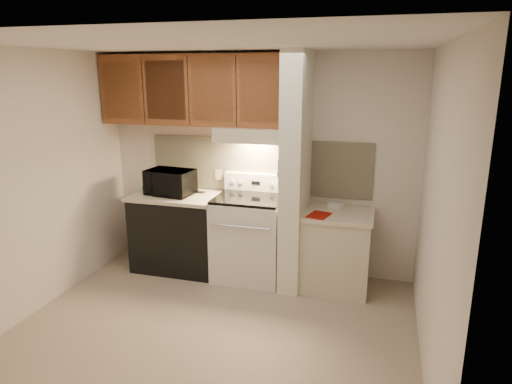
% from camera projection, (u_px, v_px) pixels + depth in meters
% --- Properties ---
extents(floor, '(3.60, 3.60, 0.00)m').
position_uv_depth(floor, '(214.00, 329.00, 4.19)').
color(floor, tan).
rests_on(floor, ground).
extents(ceiling, '(3.60, 3.60, 0.00)m').
position_uv_depth(ceiling, '(206.00, 43.00, 3.55)').
color(ceiling, white).
rests_on(ceiling, wall_back).
extents(wall_back, '(3.60, 2.50, 0.02)m').
position_uv_depth(wall_back, '(258.00, 164.00, 5.26)').
color(wall_back, beige).
rests_on(wall_back, floor).
extents(wall_left, '(0.02, 3.00, 2.50)m').
position_uv_depth(wall_left, '(34.00, 184.00, 4.34)').
color(wall_left, beige).
rests_on(wall_left, floor).
extents(wall_right, '(0.02, 3.00, 2.50)m').
position_uv_depth(wall_right, '(437.00, 215.00, 3.39)').
color(wall_right, beige).
rests_on(wall_right, floor).
extents(backsplash, '(2.60, 0.02, 0.63)m').
position_uv_depth(backsplash, '(258.00, 166.00, 5.25)').
color(backsplash, beige).
rests_on(backsplash, wall_back).
extents(range_body, '(0.76, 0.65, 0.92)m').
position_uv_depth(range_body, '(250.00, 239.00, 5.14)').
color(range_body, silver).
rests_on(range_body, floor).
extents(oven_window, '(0.50, 0.01, 0.30)m').
position_uv_depth(oven_window, '(241.00, 245.00, 4.84)').
color(oven_window, black).
rests_on(oven_window, range_body).
extents(oven_handle, '(0.65, 0.02, 0.02)m').
position_uv_depth(oven_handle, '(240.00, 227.00, 4.74)').
color(oven_handle, silver).
rests_on(oven_handle, range_body).
extents(cooktop, '(0.74, 0.64, 0.03)m').
position_uv_depth(cooktop, '(250.00, 198.00, 5.02)').
color(cooktop, black).
rests_on(cooktop, range_body).
extents(range_backguard, '(0.76, 0.08, 0.20)m').
position_uv_depth(range_backguard, '(257.00, 182.00, 5.26)').
color(range_backguard, silver).
rests_on(range_backguard, range_body).
extents(range_display, '(0.10, 0.01, 0.04)m').
position_uv_depth(range_display, '(256.00, 183.00, 5.22)').
color(range_display, black).
rests_on(range_display, range_backguard).
extents(range_knob_left_outer, '(0.05, 0.02, 0.05)m').
position_uv_depth(range_knob_left_outer, '(232.00, 181.00, 5.29)').
color(range_knob_left_outer, silver).
rests_on(range_knob_left_outer, range_backguard).
extents(range_knob_left_inner, '(0.05, 0.02, 0.05)m').
position_uv_depth(range_knob_left_inner, '(241.00, 182.00, 5.26)').
color(range_knob_left_inner, silver).
rests_on(range_knob_left_inner, range_backguard).
extents(range_knob_right_inner, '(0.05, 0.02, 0.05)m').
position_uv_depth(range_knob_right_inner, '(271.00, 184.00, 5.17)').
color(range_knob_right_inner, silver).
rests_on(range_knob_right_inner, range_backguard).
extents(range_knob_right_outer, '(0.05, 0.02, 0.05)m').
position_uv_depth(range_knob_right_outer, '(279.00, 185.00, 5.14)').
color(range_knob_right_outer, silver).
rests_on(range_knob_right_outer, range_backguard).
extents(dishwasher_front, '(1.00, 0.63, 0.87)m').
position_uv_depth(dishwasher_front, '(179.00, 233.00, 5.39)').
color(dishwasher_front, black).
rests_on(dishwasher_front, floor).
extents(left_countertop, '(1.04, 0.67, 0.04)m').
position_uv_depth(left_countertop, '(177.00, 196.00, 5.27)').
color(left_countertop, beige).
rests_on(left_countertop, dishwasher_front).
extents(spoon_rest, '(0.21, 0.10, 0.01)m').
position_uv_depth(spoon_rest, '(197.00, 192.00, 5.36)').
color(spoon_rest, black).
rests_on(spoon_rest, left_countertop).
extents(teal_jar, '(0.12, 0.12, 0.10)m').
position_uv_depth(teal_jar, '(147.00, 190.00, 5.25)').
color(teal_jar, '#1C6559').
rests_on(teal_jar, left_countertop).
extents(outlet, '(0.08, 0.01, 0.12)m').
position_uv_depth(outlet, '(219.00, 175.00, 5.40)').
color(outlet, beige).
rests_on(outlet, backsplash).
extents(microwave, '(0.56, 0.41, 0.29)m').
position_uv_depth(microwave, '(170.00, 182.00, 5.23)').
color(microwave, black).
rests_on(microwave, left_countertop).
extents(partition_pillar, '(0.22, 0.70, 2.50)m').
position_uv_depth(partition_pillar, '(296.00, 173.00, 4.80)').
color(partition_pillar, '#EEE9CF').
rests_on(partition_pillar, floor).
extents(pillar_trim, '(0.01, 0.70, 0.04)m').
position_uv_depth(pillar_trim, '(285.00, 168.00, 4.82)').
color(pillar_trim, brown).
rests_on(pillar_trim, partition_pillar).
extents(knife_strip, '(0.02, 0.42, 0.04)m').
position_uv_depth(knife_strip, '(283.00, 167.00, 4.77)').
color(knife_strip, black).
rests_on(knife_strip, partition_pillar).
extents(knife_blade_a, '(0.01, 0.03, 0.16)m').
position_uv_depth(knife_blade_a, '(279.00, 179.00, 4.65)').
color(knife_blade_a, silver).
rests_on(knife_blade_a, knife_strip).
extents(knife_handle_a, '(0.02, 0.02, 0.10)m').
position_uv_depth(knife_handle_a, '(279.00, 165.00, 4.60)').
color(knife_handle_a, black).
rests_on(knife_handle_a, knife_strip).
extents(knife_blade_b, '(0.01, 0.04, 0.18)m').
position_uv_depth(knife_blade_b, '(280.00, 179.00, 4.71)').
color(knife_blade_b, silver).
rests_on(knife_blade_b, knife_strip).
extents(knife_handle_b, '(0.02, 0.02, 0.10)m').
position_uv_depth(knife_handle_b, '(281.00, 163.00, 4.69)').
color(knife_handle_b, black).
rests_on(knife_handle_b, knife_strip).
extents(knife_blade_c, '(0.01, 0.04, 0.20)m').
position_uv_depth(knife_blade_c, '(282.00, 178.00, 4.79)').
color(knife_blade_c, silver).
rests_on(knife_blade_c, knife_strip).
extents(knife_handle_c, '(0.02, 0.02, 0.10)m').
position_uv_depth(knife_handle_c, '(283.00, 162.00, 4.77)').
color(knife_handle_c, black).
rests_on(knife_handle_c, knife_strip).
extents(knife_blade_d, '(0.01, 0.04, 0.16)m').
position_uv_depth(knife_blade_d, '(284.00, 175.00, 4.86)').
color(knife_blade_d, silver).
rests_on(knife_blade_d, knife_strip).
extents(knife_handle_d, '(0.02, 0.02, 0.10)m').
position_uv_depth(knife_handle_d, '(284.00, 160.00, 4.85)').
color(knife_handle_d, black).
rests_on(knife_handle_d, knife_strip).
extents(knife_blade_e, '(0.01, 0.04, 0.18)m').
position_uv_depth(knife_blade_e, '(285.00, 174.00, 4.94)').
color(knife_blade_e, silver).
rests_on(knife_blade_e, knife_strip).
extents(knife_handle_e, '(0.02, 0.02, 0.10)m').
position_uv_depth(knife_handle_e, '(286.00, 159.00, 4.91)').
color(knife_handle_e, black).
rests_on(knife_handle_e, knife_strip).
extents(oven_mitt, '(0.03, 0.11, 0.26)m').
position_uv_depth(oven_mitt, '(287.00, 171.00, 5.00)').
color(oven_mitt, slate).
rests_on(oven_mitt, partition_pillar).
extents(right_cab_base, '(0.70, 0.60, 0.81)m').
position_uv_depth(right_cab_base, '(336.00, 252.00, 4.89)').
color(right_cab_base, beige).
rests_on(right_cab_base, floor).
extents(right_countertop, '(0.74, 0.64, 0.04)m').
position_uv_depth(right_countertop, '(338.00, 215.00, 4.79)').
color(right_countertop, beige).
rests_on(right_countertop, right_cab_base).
extents(red_folder, '(0.25, 0.31, 0.01)m').
position_uv_depth(red_folder, '(319.00, 215.00, 4.69)').
color(red_folder, '#920F06').
rests_on(red_folder, right_countertop).
extents(white_box, '(0.18, 0.16, 0.04)m').
position_uv_depth(white_box, '(335.00, 206.00, 4.96)').
color(white_box, white).
rests_on(white_box, right_countertop).
extents(range_hood, '(0.78, 0.44, 0.15)m').
position_uv_depth(range_hood, '(253.00, 134.00, 4.96)').
color(range_hood, beige).
rests_on(range_hood, upper_cabinets).
extents(hood_lip, '(0.78, 0.04, 0.06)m').
position_uv_depth(hood_lip, '(247.00, 141.00, 4.78)').
color(hood_lip, beige).
rests_on(hood_lip, range_hood).
extents(upper_cabinets, '(2.18, 0.33, 0.77)m').
position_uv_depth(upper_cabinets, '(194.00, 90.00, 5.07)').
color(upper_cabinets, brown).
rests_on(upper_cabinets, wall_back).
extents(cab_door_a, '(0.46, 0.01, 0.63)m').
position_uv_depth(cab_door_a, '(121.00, 90.00, 5.13)').
color(cab_door_a, brown).
rests_on(cab_door_a, upper_cabinets).
extents(cab_gap_a, '(0.01, 0.01, 0.73)m').
position_uv_depth(cab_gap_a, '(143.00, 90.00, 5.06)').
color(cab_gap_a, black).
rests_on(cab_gap_a, upper_cabinets).
extents(cab_door_b, '(0.46, 0.01, 0.63)m').
position_uv_depth(cab_door_b, '(165.00, 90.00, 4.99)').
color(cab_door_b, brown).
rests_on(cab_door_b, upper_cabinets).
extents(cab_gap_b, '(0.01, 0.01, 0.73)m').
position_uv_depth(cab_gap_b, '(188.00, 91.00, 4.92)').
color(cab_gap_b, black).
rests_on(cab_gap_b, upper_cabinets).
extents(cab_door_c, '(0.46, 0.01, 0.63)m').
position_uv_depth(cab_door_c, '(212.00, 91.00, 4.84)').
color(cab_door_c, brown).
rests_on(cab_door_c, upper_cabinets).
extents(cab_gap_c, '(0.01, 0.01, 0.73)m').
position_uv_depth(cab_gap_c, '(236.00, 91.00, 4.77)').
color(cab_gap_c, black).
rests_on(cab_gap_c, upper_cabinets).
extents(cab_door_d, '(0.46, 0.01, 0.63)m').
position_uv_depth(cab_door_d, '(261.00, 92.00, 4.70)').
color(cab_door_d, brown).
rests_on(cab_door_d, upper_cabinets).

